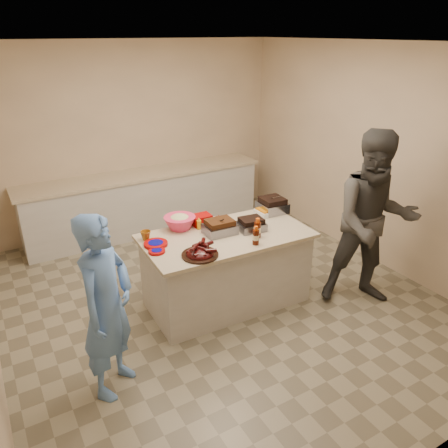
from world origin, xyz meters
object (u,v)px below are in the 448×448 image
mustard_bottle (199,229)px  guest_gray (362,298)px  bbq_bottle_b (256,244)px  plastic_cup (146,240)px  guest_blue (117,384)px  rib_platter (200,256)px  roasting_pan (272,212)px  coleslaw_bowl (180,229)px  bbq_bottle_a (257,237)px  island (226,301)px

mustard_bottle → guest_gray: 2.02m
bbq_bottle_b → mustard_bottle: bearing=117.7°
plastic_cup → guest_blue: size_ratio=0.07×
rib_platter → bbq_bottle_b: bbq_bottle_b is taller
bbq_bottle_b → plastic_cup: bearing=144.7°
mustard_bottle → roasting_pan: bearing=0.0°
coleslaw_bowl → guest_gray: size_ratio=0.18×
roasting_pan → plastic_cup: 1.56m
plastic_cup → coleslaw_bowl: bearing=10.5°
coleslaw_bowl → mustard_bottle: 0.21m
roasting_pan → plastic_cup: roasting_pan is taller
coleslaw_bowl → mustard_bottle: (0.17, -0.11, 0.00)m
roasting_pan → bbq_bottle_b: bearing=-132.8°
coleslaw_bowl → rib_platter: bearing=-98.6°
roasting_pan → bbq_bottle_a: bbq_bottle_a is taller
bbq_bottle_a → bbq_bottle_b: bearing=-129.8°
rib_platter → roasting_pan: bearing=23.8°
island → roasting_pan: bearing=20.7°
roasting_pan → guest_gray: (0.58, -1.00, -0.84)m
bbq_bottle_a → bbq_bottle_b: (-0.11, -0.13, 0.00)m
coleslaw_bowl → bbq_bottle_a: coleslaw_bowl is taller
island → rib_platter: rib_platter is taller
island → guest_gray: island is taller
roasting_pan → mustard_bottle: bearing=-176.2°
guest_gray → rib_platter: bearing=-163.4°
mustard_bottle → plastic_cup: 0.59m
bbq_bottle_a → mustard_bottle: 0.65m
bbq_bottle_a → guest_blue: (-1.70, -0.39, -0.84)m
rib_platter → bbq_bottle_b: size_ratio=1.82×
bbq_bottle_b → mustard_bottle: bbq_bottle_b is taller
rib_platter → guest_blue: bearing=-161.8°
island → guest_blue: 1.58m
rib_platter → mustard_bottle: size_ratio=2.66×
coleslaw_bowl → guest_gray: (1.72, -1.11, -0.84)m
island → mustard_bottle: (-0.18, 0.27, 0.84)m
plastic_cup → bbq_bottle_b: bearing=-35.3°
bbq_bottle_a → guest_gray: (1.12, -0.51, -0.84)m
island → guest_blue: bearing=-155.4°
guest_gray → bbq_bottle_a: bearing=-174.1°
rib_platter → guest_gray: (1.82, -0.45, -0.84)m
coleslaw_bowl → guest_blue: bearing=-138.0°
guest_blue → mustard_bottle: bearing=-8.1°
bbq_bottle_b → guest_blue: bearing=-170.5°
bbq_bottle_a → mustard_bottle: bearing=131.4°
mustard_bottle → bbq_bottle_b: bearing=-62.3°
coleslaw_bowl → island: bearing=-46.7°
guest_gray → roasting_pan: bearing=150.6°
mustard_bottle → guest_gray: size_ratio=0.07×
roasting_pan → guest_gray: 1.42m
coleslaw_bowl → guest_blue: (-1.10, -0.99, -0.84)m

